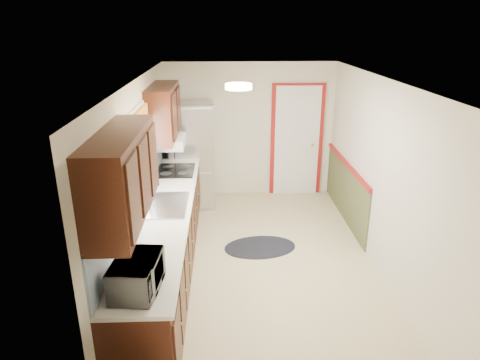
{
  "coord_description": "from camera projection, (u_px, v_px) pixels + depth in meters",
  "views": [
    {
      "loc": [
        -0.48,
        -4.99,
        3.03
      ],
      "look_at": [
        -0.27,
        0.08,
        1.15
      ],
      "focal_mm": 32.0,
      "sensor_mm": 36.0,
      "label": 1
    }
  ],
  "objects": [
    {
      "name": "kitchen_run",
      "position": [
        161.0,
        218.0,
        5.14
      ],
      "size": [
        0.63,
        4.0,
        2.2
      ],
      "color": "black",
      "rests_on": "ground"
    },
    {
      "name": "refrigerator",
      "position": [
        192.0,
        155.0,
        7.32
      ],
      "size": [
        0.8,
        0.78,
        1.79
      ],
      "rotation": [
        0.0,
        0.0,
        0.08
      ],
      "color": "#B7B7BC",
      "rests_on": "ground"
    },
    {
      "name": "ceiling_fixture",
      "position": [
        239.0,
        86.0,
        4.73
      ],
      "size": [
        0.3,
        0.3,
        0.06
      ],
      "primitive_type": "cylinder",
      "color": "#FFD88C",
      "rests_on": "room_shell"
    },
    {
      "name": "back_wall_trim",
      "position": [
        307.0,
        151.0,
        7.54
      ],
      "size": [
        1.12,
        2.3,
        2.08
      ],
      "color": "maroon",
      "rests_on": "ground"
    },
    {
      "name": "microwave",
      "position": [
        137.0,
        272.0,
        3.48
      ],
      "size": [
        0.34,
        0.55,
        0.35
      ],
      "primitive_type": "imported",
      "rotation": [
        0.0,
        0.0,
        1.48
      ],
      "color": "white",
      "rests_on": "kitchen_run"
    },
    {
      "name": "room_shell",
      "position": [
        262.0,
        178.0,
        5.33
      ],
      "size": [
        3.2,
        5.2,
        2.52
      ],
      "color": "#C1B588",
      "rests_on": "ground"
    },
    {
      "name": "rug",
      "position": [
        260.0,
        247.0,
        6.11
      ],
      "size": [
        1.11,
        0.79,
        0.01
      ],
      "primitive_type": "ellipsoid",
      "rotation": [
        0.0,
        0.0,
        0.14
      ],
      "color": "black",
      "rests_on": "ground"
    },
    {
      "name": "cooktop",
      "position": [
        176.0,
        170.0,
        6.37
      ],
      "size": [
        0.54,
        0.65,
        0.02
      ],
      "primitive_type": "cube",
      "color": "black",
      "rests_on": "kitchen_run"
    }
  ]
}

